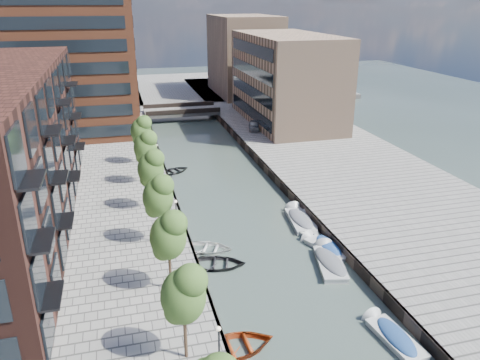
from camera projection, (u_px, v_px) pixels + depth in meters
name	position (u px, v px, depth m)	size (l,w,h in m)	color
water	(221.00, 181.00, 55.35)	(300.00, 300.00, 0.00)	#38473F
quay_right	(344.00, 166.00, 58.99)	(20.00, 140.00, 1.00)	gray
quay_wall_left	(169.00, 182.00, 53.71)	(0.25, 140.00, 1.00)	#332823
quay_wall_right	(270.00, 173.00, 56.63)	(0.25, 140.00, 1.00)	#332823
far_closure	(164.00, 89.00, 109.23)	(80.00, 40.00, 1.00)	gray
apartment_block	(10.00, 156.00, 38.66)	(8.00, 38.00, 14.00)	black
tower	(67.00, 29.00, 68.02)	(18.00, 18.00, 30.00)	brown
tan_block_near	(286.00, 79.00, 76.11)	(12.00, 25.00, 14.00)	tan
tan_block_far	(244.00, 55.00, 99.17)	(12.00, 20.00, 16.00)	tan
bridge	(181.00, 111.00, 83.68)	(13.00, 6.00, 1.30)	gray
tree_1	(183.00, 293.00, 25.26)	(2.50, 2.50, 5.95)	#382619
tree_2	(168.00, 234.00, 31.57)	(2.50, 2.50, 5.95)	#382619
tree_3	(158.00, 195.00, 37.88)	(2.50, 2.50, 5.95)	#382619
tree_4	(151.00, 167.00, 44.19)	(2.50, 2.50, 5.95)	#382619
tree_5	(145.00, 146.00, 50.49)	(2.50, 2.50, 5.95)	#382619
tree_6	(141.00, 130.00, 56.80)	(2.50, 2.50, 5.95)	#382619
lamp_0	(219.00, 353.00, 23.52)	(0.24, 0.24, 4.12)	black
lamp_1	(177.00, 218.00, 37.94)	(0.24, 0.24, 4.12)	black
lamp_2	(157.00, 158.00, 52.36)	(0.24, 0.24, 4.12)	black
sloop_1	(218.00, 266.00, 37.69)	(3.27, 4.58, 0.95)	#242326
sloop_2	(235.00, 350.00, 28.68)	(3.64, 5.10, 1.06)	#9D3511
sloop_3	(208.00, 250.00, 40.09)	(3.05, 4.27, 0.88)	silver
sloop_4	(174.00, 173.00, 58.08)	(2.91, 4.08, 0.84)	black
motorboat_0	(391.00, 335.00, 29.71)	(2.14, 4.84, 1.56)	silver
motorboat_1	(329.00, 261.00, 38.04)	(3.16, 5.84, 1.85)	#B7B8B6
motorboat_2	(308.00, 223.00, 44.73)	(3.00, 4.78, 1.51)	#B0B0AE
motorboat_3	(325.00, 246.00, 40.42)	(3.39, 4.98, 1.58)	silver
motorboat_4	(299.00, 219.00, 45.33)	(2.59, 5.75, 1.85)	silver
car	(254.00, 125.00, 73.14)	(1.66, 4.14, 1.41)	#959799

